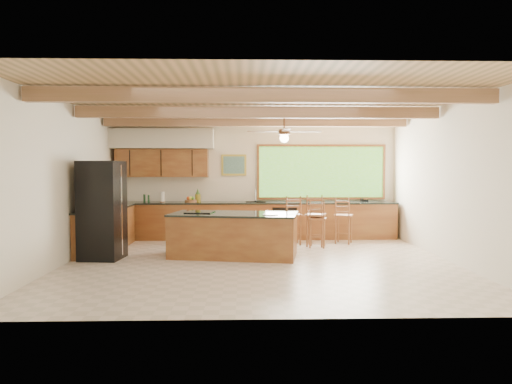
{
  "coord_description": "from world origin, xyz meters",
  "views": [
    {
      "loc": [
        -0.3,
        -8.49,
        1.77
      ],
      "look_at": [
        -0.05,
        0.8,
        1.28
      ],
      "focal_mm": 32.0,
      "sensor_mm": 36.0,
      "label": 1
    }
  ],
  "objects": [
    {
      "name": "ground",
      "position": [
        0.0,
        0.0,
        0.0
      ],
      "size": [
        7.2,
        7.2,
        0.0
      ],
      "primitive_type": "plane",
      "color": "beige",
      "rests_on": "ground"
    },
    {
      "name": "bar_stool_c",
      "position": [
        1.33,
        1.69,
        0.7
      ],
      "size": [
        0.52,
        0.52,
        1.17
      ],
      "rotation": [
        0.0,
        0.0,
        -0.29
      ],
      "color": "brown",
      "rests_on": "ground"
    },
    {
      "name": "refrigerator",
      "position": [
        -3.05,
        0.4,
        0.95
      ],
      "size": [
        0.81,
        0.8,
        1.91
      ],
      "rotation": [
        0.0,
        0.0,
        -0.1
      ],
      "color": "black",
      "rests_on": "ground"
    },
    {
      "name": "counter_run",
      "position": [
        -0.82,
        2.52,
        0.46
      ],
      "size": [
        7.12,
        3.1,
        1.26
      ],
      "color": "brown",
      "rests_on": "ground"
    },
    {
      "name": "room_shell",
      "position": [
        -0.17,
        0.65,
        2.21
      ],
      "size": [
        7.27,
        6.54,
        3.02
      ],
      "color": "beige",
      "rests_on": "ground"
    },
    {
      "name": "bar_stool_b",
      "position": [
        1.35,
        1.54,
        0.63
      ],
      "size": [
        0.46,
        0.46,
        1.06
      ],
      "rotation": [
        0.0,
        0.0,
        -0.22
      ],
      "color": "brown",
      "rests_on": "ground"
    },
    {
      "name": "bar_stool_a",
      "position": [
        0.82,
        1.92,
        0.67
      ],
      "size": [
        0.45,
        0.45,
        1.14
      ],
      "rotation": [
        0.0,
        0.0,
        0.11
      ],
      "color": "brown",
      "rests_on": "ground"
    },
    {
      "name": "island",
      "position": [
        -0.5,
        0.6,
        0.44
      ],
      "size": [
        2.66,
        1.59,
        0.89
      ],
      "rotation": [
        0.0,
        0.0,
        -0.17
      ],
      "color": "brown",
      "rests_on": "ground"
    },
    {
      "name": "bar_stool_d",
      "position": [
        2.05,
        2.05,
        0.65
      ],
      "size": [
        0.51,
        0.51,
        1.09
      ],
      "rotation": [
        0.0,
        0.0,
        -0.4
      ],
      "color": "brown",
      "rests_on": "ground"
    }
  ]
}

